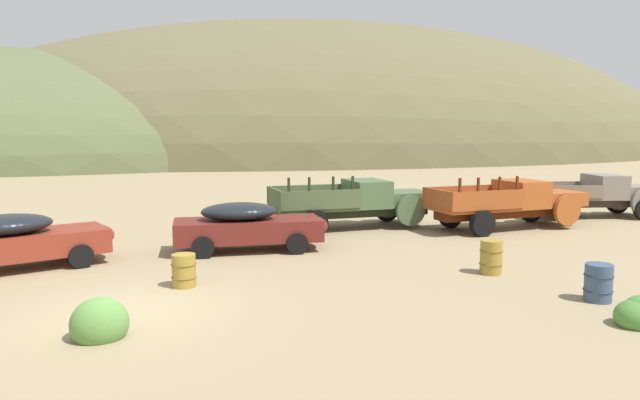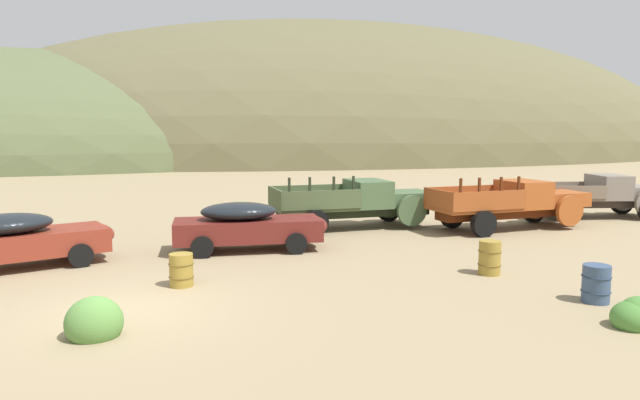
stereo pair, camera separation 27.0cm
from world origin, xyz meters
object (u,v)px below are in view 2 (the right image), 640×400
truck_oxide_orange (519,203)px  oil_drum_by_truck (181,270)px  car_rust_red (24,239)px  oil_drum_spare (596,284)px  truck_primer_gray (606,195)px  truck_weathered_green (364,202)px  car_oxblood (252,225)px  oil_drum_foreground (490,258)px

truck_oxide_orange → oil_drum_by_truck: (-13.22, -4.71, -0.61)m
car_rust_red → oil_drum_spare: 14.93m
truck_oxide_orange → truck_primer_gray: truck_oxide_orange is taller
car_rust_red → oil_drum_spare: (12.94, -7.44, -0.39)m
car_rust_red → truck_weathered_green: truck_weathered_green is taller
car_oxblood → oil_drum_by_truck: 4.49m
oil_drum_spare → oil_drum_foreground: size_ratio=0.93×
truck_primer_gray → oil_drum_foreground: (-10.69, -7.23, -0.53)m
car_rust_red → oil_drum_by_truck: bearing=-56.6°
car_oxblood → oil_drum_foreground: 7.44m
car_oxblood → oil_drum_foreground: (5.53, -4.96, -0.36)m
truck_primer_gray → oil_drum_by_truck: bearing=-147.9°
truck_weathered_green → truck_oxide_orange: (5.73, -2.01, -0.00)m
truck_oxide_orange → oil_drum_spare: 9.87m
truck_weathered_green → oil_drum_foreground: size_ratio=6.98×
car_rust_red → oil_drum_foreground: (12.10, -4.55, -0.36)m
oil_drum_foreground → car_oxblood: bearing=138.1°
car_rust_red → truck_weathered_green: 12.08m
oil_drum_by_truck → truck_weathered_green: bearing=41.9°
oil_drum_foreground → oil_drum_by_truck: (-7.99, 1.23, -0.05)m
oil_drum_by_truck → oil_drum_foreground: bearing=-8.8°
car_oxblood → oil_drum_by_truck: car_oxblood is taller
car_rust_red → oil_drum_by_truck: car_rust_red is taller
car_oxblood → oil_drum_foreground: bearing=-36.0°
car_rust_red → truck_primer_gray: (22.79, 2.68, 0.17)m
car_rust_red → oil_drum_spare: car_rust_red is taller
car_oxblood → oil_drum_spare: size_ratio=5.90×
truck_oxide_orange → car_oxblood: bearing=-177.7°
car_oxblood → oil_drum_by_truck: (-2.47, -3.73, -0.41)m
oil_drum_foreground → truck_weathered_green: bearing=93.6°
oil_drum_spare → car_rust_red: bearing=150.1°
truck_weathered_green → truck_oxide_orange: 6.07m
car_oxblood → truck_weathered_green: truck_weathered_green is taller
car_rust_red → oil_drum_spare: bearing=-47.5°
truck_weathered_green → truck_primer_gray: bearing=-3.8°
truck_weathered_green → oil_drum_spare: truck_weathered_green is taller
car_oxblood → oil_drum_by_truck: bearing=-117.6°
truck_weathered_green → oil_drum_by_truck: truck_weathered_green is taller
oil_drum_spare → oil_drum_foreground: (-0.85, 2.89, 0.03)m
car_rust_red → car_oxblood: bearing=-14.0°
truck_oxide_orange → oil_drum_by_truck: truck_oxide_orange is taller
oil_drum_foreground → oil_drum_spare: bearing=-73.6°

